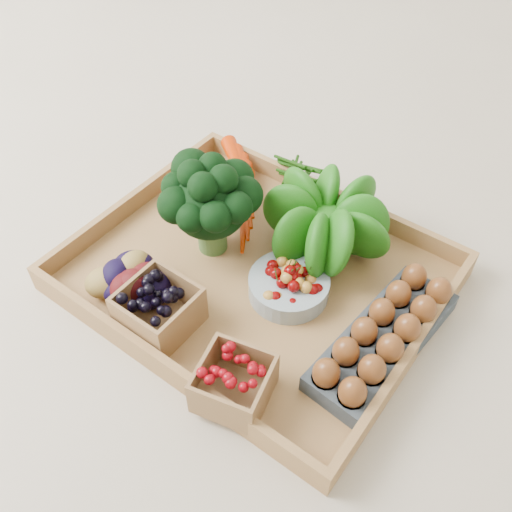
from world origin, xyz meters
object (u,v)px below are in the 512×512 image
Objects in this scene: cherry_bowl at (289,286)px; egg_carton at (383,341)px; broccoli at (211,219)px; tray at (256,278)px.

egg_carton is at bearing -1.05° from cherry_bowl.
tray is at bearing -4.87° from broccoli.
tray is at bearing -175.89° from egg_carton.
tray is at bearing -179.56° from cherry_bowl.
broccoli is 0.60× the size of egg_carton.
broccoli is at bearing 175.13° from tray.
broccoli reaches higher than egg_carton.
tray is 4.39× the size of cherry_bowl.
broccoli reaches higher than cherry_bowl.
tray is 0.12m from broccoli.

